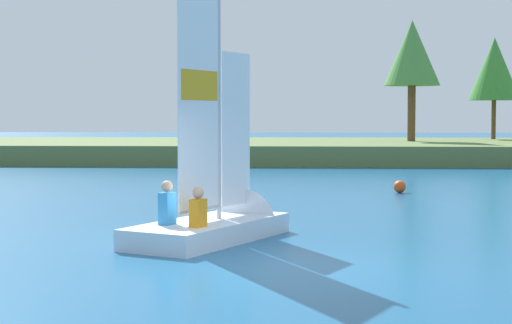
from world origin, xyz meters
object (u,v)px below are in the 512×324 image
object	(u,v)px
shoreline_tree_midright	(494,69)
channel_buoy	(400,187)
shoreline_tree_centre	(412,54)
sailboat	(229,215)

from	to	relation	value
shoreline_tree_midright	channel_buoy	size ratio (longest dim) A/B	15.74
shoreline_tree_centre	channel_buoy	bearing A→B (deg)	-98.17
shoreline_tree_centre	sailboat	xyz separation A→B (m)	(-7.05, -28.72, -5.10)
shoreline_tree_midright	channel_buoy	world-z (taller)	shoreline_tree_midright
shoreline_tree_centre	shoreline_tree_midright	world-z (taller)	shoreline_tree_centre
shoreline_tree_midright	channel_buoy	xyz separation A→B (m)	(-7.99, -23.77, -4.73)
shoreline_tree_centre	channel_buoy	xyz separation A→B (m)	(-2.82, -19.64, -5.31)
shoreline_tree_centre	sailboat	distance (m)	30.01
sailboat	shoreline_tree_midright	bearing A→B (deg)	5.38
channel_buoy	sailboat	bearing A→B (deg)	-115.00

